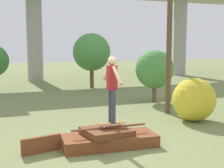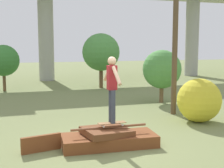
% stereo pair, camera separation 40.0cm
% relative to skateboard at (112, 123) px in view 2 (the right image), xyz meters
% --- Properties ---
extents(ground_plane, '(80.00, 80.00, 0.00)m').
position_rel_skateboard_xyz_m(ground_plane, '(-0.07, 0.00, -0.61)').
color(ground_plane, olive).
extents(scrap_pile, '(2.49, 1.17, 0.53)m').
position_rel_skateboard_xyz_m(scrap_pile, '(-0.09, 0.01, -0.40)').
color(scrap_pile, brown).
rests_on(scrap_pile, ground_plane).
extents(scrap_plank_loose, '(0.99, 0.31, 0.41)m').
position_rel_skateboard_xyz_m(scrap_plank_loose, '(-1.79, 0.12, -0.40)').
color(scrap_plank_loose, brown).
rests_on(scrap_plank_loose, ground_plane).
extents(skateboard, '(0.74, 0.23, 0.09)m').
position_rel_skateboard_xyz_m(skateboard, '(0.00, 0.00, 0.00)').
color(skateboard, brown).
rests_on(skateboard, scrap_pile).
extents(skater, '(0.23, 1.20, 1.69)m').
position_rel_skateboard_xyz_m(skater, '(0.00, -0.00, 1.00)').
color(skater, '#383D4C').
rests_on(skater, skateboard).
extents(utility_pole, '(1.30, 0.20, 8.07)m').
position_rel_skateboard_xyz_m(utility_pole, '(3.35, 2.90, 3.55)').
color(utility_pole, brown).
rests_on(utility_pole, ground_plane).
extents(tree_behind_left, '(1.74, 1.74, 2.39)m').
position_rel_skateboard_xyz_m(tree_behind_left, '(3.99, 5.20, 0.90)').
color(tree_behind_left, brown).
rests_on(tree_behind_left, ground_plane).
extents(tree_behind_right, '(1.76, 1.76, 2.62)m').
position_rel_skateboard_xyz_m(tree_behind_right, '(-2.92, 11.06, 1.12)').
color(tree_behind_right, brown).
rests_on(tree_behind_right, ground_plane).
extents(tree_mid_back, '(2.26, 2.26, 3.30)m').
position_rel_skateboard_xyz_m(tree_mid_back, '(2.68, 10.74, 1.55)').
color(tree_mid_back, brown).
rests_on(tree_mid_back, ground_plane).
extents(bush_yellow_flowering, '(1.49, 1.49, 1.49)m').
position_rel_skateboard_xyz_m(bush_yellow_flowering, '(3.58, 1.56, 0.14)').
color(bush_yellow_flowering, gold).
rests_on(bush_yellow_flowering, ground_plane).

